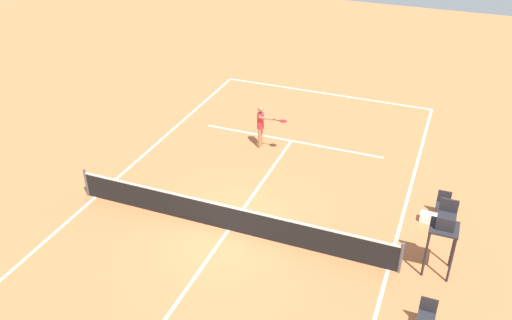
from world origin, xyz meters
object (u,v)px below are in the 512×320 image
(courtside_chair_near, at_px, (427,314))
(player_serving, at_px, (262,123))
(umpire_chair, at_px, (445,227))
(tennis_ball, at_px, (264,170))
(courtside_chair_mid, at_px, (443,204))
(equipment_bag, at_px, (432,218))

(courtside_chair_near, bearing_deg, player_serving, -45.38)
(umpire_chair, bearing_deg, courtside_chair_near, 88.95)
(tennis_ball, xyz_separation_m, courtside_chair_mid, (-6.55, 0.55, 0.50))
(courtside_chair_mid, relative_size, equipment_bag, 1.25)
(player_serving, xyz_separation_m, equipment_bag, (-7.07, 2.70, -0.95))
(courtside_chair_near, distance_m, equipment_bag, 4.82)
(tennis_ball, height_order, courtside_chair_near, courtside_chair_near)
(tennis_ball, distance_m, courtside_chair_mid, 6.59)
(player_serving, xyz_separation_m, umpire_chair, (-7.44, 5.07, 0.51))
(player_serving, distance_m, umpire_chair, 9.01)
(umpire_chair, xyz_separation_m, courtside_chair_near, (0.04, 2.43, -1.07))
(player_serving, relative_size, tennis_ball, 26.88)
(courtside_chair_mid, bearing_deg, umpire_chair, 92.31)
(tennis_ball, relative_size, courtside_chair_mid, 0.07)
(player_serving, relative_size, umpire_chair, 0.76)
(umpire_chair, bearing_deg, equipment_bag, -81.15)
(umpire_chair, xyz_separation_m, courtside_chair_mid, (0.11, -2.78, -1.07))
(umpire_chair, distance_m, courtside_chair_mid, 2.98)
(tennis_ball, bearing_deg, umpire_chair, 153.45)
(umpire_chair, height_order, equipment_bag, umpire_chair)
(courtside_chair_mid, height_order, equipment_bag, courtside_chair_mid)
(player_serving, relative_size, courtside_chair_near, 1.92)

